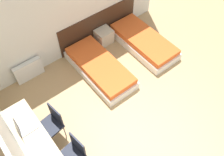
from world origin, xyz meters
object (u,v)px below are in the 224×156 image
bed_near_window (100,68)px  chair_near_laptop (52,123)px  chair_near_notebook (73,153)px  laptop (24,128)px  bed_near_door (143,42)px  nightstand (104,36)px

bed_near_window → chair_near_laptop: size_ratio=2.26×
bed_near_window → chair_near_laptop: 1.96m
chair_near_laptop → chair_near_notebook: same height
chair_near_laptop → laptop: (-0.49, 0.04, 0.34)m
bed_near_window → bed_near_door: bearing=0.0°
chair_near_laptop → nightstand: bearing=24.0°
chair_near_laptop → chair_near_notebook: size_ratio=1.00×
bed_near_door → laptop: 3.90m
chair_near_notebook → bed_near_window: bearing=33.9°
laptop → nightstand: bearing=26.8°
nightstand → bed_near_door: bearing=-47.1°
laptop → bed_near_door: bearing=10.7°
bed_near_window → nightstand: size_ratio=4.58×
nightstand → chair_near_notebook: chair_near_notebook is taller
nightstand → chair_near_notebook: bearing=-136.7°
nightstand → chair_near_laptop: size_ratio=0.49×
chair_near_notebook → chair_near_laptop: bearing=82.5°
chair_near_laptop → bed_near_door: bearing=5.2°
bed_near_door → nightstand: bearing=132.9°
chair_near_laptop → chair_near_notebook: (0.00, -0.79, 0.00)m
bed_near_door → chair_near_notebook: chair_near_notebook is taller
bed_near_window → chair_near_notebook: 2.39m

